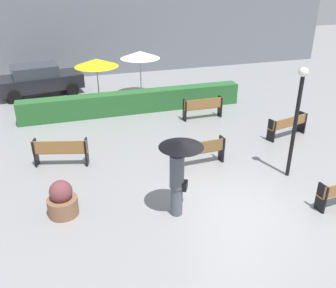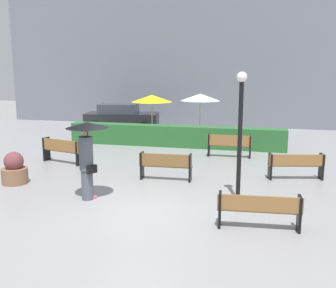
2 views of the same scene
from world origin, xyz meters
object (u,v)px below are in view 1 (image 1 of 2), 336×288
object	(u,v)px
bench_far_right	(288,125)
bench_mid_center	(201,151)
patio_umbrella_white	(140,55)
pedestrian_with_umbrella	(179,165)
bench_back_row	(203,107)
parked_car	(39,79)
planter_pot	(62,200)
lamp_post	(297,111)
patio_umbrella_yellow	(96,63)
bench_far_left	(61,151)

from	to	relation	value
bench_far_right	bench_mid_center	world-z (taller)	bench_mid_center
patio_umbrella_white	pedestrian_with_umbrella	bearing A→B (deg)	-98.09
bench_back_row	parked_car	world-z (taller)	parked_car
bench_mid_center	parked_car	world-z (taller)	parked_car
planter_pot	bench_back_row	bearing A→B (deg)	40.81
pedestrian_with_umbrella	planter_pot	size ratio (longest dim) A/B	2.14
planter_pot	patio_umbrella_white	world-z (taller)	patio_umbrella_white
lamp_post	patio_umbrella_white	bearing A→B (deg)	105.59
planter_pot	patio_umbrella_yellow	xyz separation A→B (m)	(2.13, 8.31, 1.68)
bench_mid_center	patio_umbrella_white	size ratio (longest dim) A/B	0.74
parked_car	patio_umbrella_yellow	bearing A→B (deg)	-46.47
bench_far_right	bench_far_left	bearing A→B (deg)	178.40
pedestrian_with_umbrella	lamp_post	distance (m)	4.18
bench_back_row	bench_far_right	distance (m)	3.71
bench_back_row	bench_mid_center	size ratio (longest dim) A/B	1.04
lamp_post	patio_umbrella_yellow	xyz separation A→B (m)	(-4.85, 8.32, -0.06)
bench_back_row	bench_far_left	size ratio (longest dim) A/B	0.99
planter_pot	parked_car	size ratio (longest dim) A/B	0.23
planter_pot	patio_umbrella_yellow	bearing A→B (deg)	75.65
bench_far_left	pedestrian_with_umbrella	distance (m)	4.80
bench_back_row	bench_mid_center	bearing A→B (deg)	-113.33
pedestrian_with_umbrella	bench_mid_center	bearing A→B (deg)	56.21
lamp_post	planter_pot	bearing A→B (deg)	179.95
bench_back_row	lamp_post	world-z (taller)	lamp_post
bench_back_row	lamp_post	xyz separation A→B (m)	(0.73, -5.40, 1.62)
bench_mid_center	planter_pot	size ratio (longest dim) A/B	1.70
bench_far_right	lamp_post	xyz separation A→B (m)	(-1.69, -2.59, 1.66)
bench_far_left	planter_pot	size ratio (longest dim) A/B	1.78
bench_far_left	planter_pot	world-z (taller)	planter_pot
lamp_post	pedestrian_with_umbrella	bearing A→B (deg)	-167.20
bench_back_row	parked_car	xyz separation A→B (m)	(-6.82, 5.76, 0.26)
bench_mid_center	patio_umbrella_yellow	bearing A→B (deg)	109.53
planter_pot	patio_umbrella_yellow	size ratio (longest dim) A/B	0.44
bench_far_right	patio_umbrella_white	distance (m)	8.07
lamp_post	bench_far_right	bearing A→B (deg)	56.85
bench_far_right	lamp_post	world-z (taller)	lamp_post
patio_umbrella_yellow	parked_car	xyz separation A→B (m)	(-2.70, 2.84, -1.30)
lamp_post	patio_umbrella_yellow	size ratio (longest dim) A/B	1.52
bench_mid_center	parked_car	distance (m)	10.97
bench_mid_center	planter_pot	distance (m)	4.79
bench_back_row	planter_pot	distance (m)	8.26
bench_far_right	bench_mid_center	distance (m)	4.26
bench_back_row	patio_umbrella_white	world-z (taller)	patio_umbrella_white
bench_back_row	planter_pot	world-z (taller)	planter_pot
parked_car	lamp_post	bearing A→B (deg)	-55.93
bench_far_left	parked_car	distance (m)	8.37
bench_back_row	pedestrian_with_umbrella	xyz separation A→B (m)	(-3.29, -6.31, 0.94)
bench_back_row	bench_mid_center	distance (m)	4.28
pedestrian_with_umbrella	lamp_post	size ratio (longest dim) A/B	0.62
bench_far_left	planter_pot	bearing A→B (deg)	-92.12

